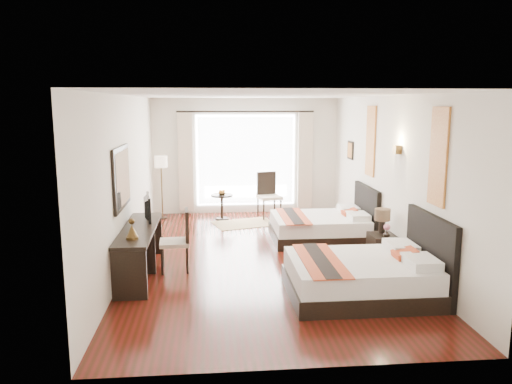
{
  "coord_description": "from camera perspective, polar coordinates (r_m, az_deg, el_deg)",
  "views": [
    {
      "loc": [
        -0.86,
        -8.37,
        2.66
      ],
      "look_at": [
        -0.05,
        0.49,
        1.08
      ],
      "focal_mm": 35.0,
      "sensor_mm": 36.0,
      "label": 1
    }
  ],
  "objects": [
    {
      "name": "ceiling",
      "position": [
        8.42,
        0.62,
        10.93
      ],
      "size": [
        4.5,
        7.5,
        0.02
      ],
      "primitive_type": "cube",
      "color": "white",
      "rests_on": "wall_headboard"
    },
    {
      "name": "window_glass",
      "position": [
        12.21,
        -1.18,
        3.64
      ],
      "size": [
        2.4,
        0.02,
        2.2
      ],
      "primitive_type": "cube",
      "color": "white",
      "rests_on": "wall_window"
    },
    {
      "name": "bed_far",
      "position": [
        9.95,
        7.75,
        -3.9
      ],
      "size": [
        1.91,
        1.49,
        1.07
      ],
      "color": "black",
      "rests_on": "floor"
    },
    {
      "name": "floor_lamp",
      "position": [
        11.73,
        -10.79,
        2.93
      ],
      "size": [
        0.3,
        0.3,
        1.48
      ],
      "color": "black",
      "rests_on": "floor"
    },
    {
      "name": "bronze_figurine",
      "position": [
        7.34,
        -13.99,
        -4.24
      ],
      "size": [
        0.23,
        0.23,
        0.26
      ],
      "primitive_type": null,
      "rotation": [
        0.0,
        0.0,
        0.37
      ],
      "color": "#473419",
      "rests_on": "console_desk"
    },
    {
      "name": "mirror_frame",
      "position": [
        7.89,
        -15.13,
        1.61
      ],
      "size": [
        0.04,
        1.25,
        0.95
      ],
      "primitive_type": "cube",
      "color": "black",
      "rests_on": "wall_desk"
    },
    {
      "name": "vase",
      "position": [
        8.51,
        14.71,
        -4.57
      ],
      "size": [
        0.14,
        0.14,
        0.12
      ],
      "primitive_type": "imported",
      "rotation": [
        0.0,
        0.0,
        0.22
      ],
      "color": "black",
      "rests_on": "nightstand"
    },
    {
      "name": "bed_near",
      "position": [
        7.24,
        12.46,
        -9.24
      ],
      "size": [
        2.04,
        1.59,
        1.15
      ],
      "color": "black",
      "rests_on": "floor"
    },
    {
      "name": "jute_rug",
      "position": [
        11.24,
        -1.35,
        -3.62
      ],
      "size": [
        1.52,
        1.23,
        0.01
      ],
      "primitive_type": "cube",
      "rotation": [
        0.0,
        0.0,
        0.28
      ],
      "color": "#9E815F",
      "rests_on": "floor"
    },
    {
      "name": "side_table",
      "position": [
        11.64,
        -3.91,
        -1.71
      ],
      "size": [
        0.51,
        0.51,
        0.59
      ],
      "primitive_type": "cylinder",
      "color": "black",
      "rests_on": "floor"
    },
    {
      "name": "wall_window",
      "position": [
        12.22,
        -1.19,
        4.12
      ],
      "size": [
        4.5,
        0.01,
        2.8
      ],
      "primitive_type": "cube",
      "color": "silver",
      "rests_on": "floor"
    },
    {
      "name": "drape_right",
      "position": [
        12.3,
        5.61,
        3.55
      ],
      "size": [
        0.35,
        0.14,
        2.35
      ],
      "primitive_type": "cube",
      "color": "#C3B497",
      "rests_on": "floor"
    },
    {
      "name": "wall_entry",
      "position": [
        4.87,
        5.11,
        -4.97
      ],
      "size": [
        4.5,
        0.01,
        2.8
      ],
      "primitive_type": "cube",
      "color": "silver",
      "rests_on": "floor"
    },
    {
      "name": "nightstand",
      "position": [
        8.75,
        14.23,
        -6.3
      ],
      "size": [
        0.41,
        0.51,
        0.49
      ],
      "primitive_type": "cube",
      "color": "black",
      "rests_on": "floor"
    },
    {
      "name": "desk_chair",
      "position": [
        8.19,
        -9.12,
        -6.8
      ],
      "size": [
        0.49,
        0.49,
        1.0
      ],
      "rotation": [
        0.0,
        0.0,
        3.2
      ],
      "color": "#B9A58E",
      "rests_on": "floor"
    },
    {
      "name": "wall_desk",
      "position": [
        8.58,
        -14.49,
        1.28
      ],
      "size": [
        0.01,
        7.5,
        2.8
      ],
      "primitive_type": "cube",
      "color": "silver",
      "rests_on": "floor"
    },
    {
      "name": "sheer_curtain",
      "position": [
        12.15,
        -1.16,
        3.61
      ],
      "size": [
        2.3,
        0.02,
        2.1
      ],
      "primitive_type": "cube",
      "color": "white",
      "rests_on": "wall_window"
    },
    {
      "name": "wall_sconce",
      "position": [
        8.51,
        15.84,
        4.67
      ],
      "size": [
        0.1,
        0.14,
        0.14
      ],
      "primitive_type": "cube",
      "color": "#473419",
      "rests_on": "wall_headboard"
    },
    {
      "name": "window_chair",
      "position": [
        11.77,
        1.48,
        -1.39
      ],
      "size": [
        0.6,
        0.6,
        1.08
      ],
      "rotation": [
        0.0,
        0.0,
        -1.34
      ],
      "color": "#B9A58E",
      "rests_on": "floor"
    },
    {
      "name": "television",
      "position": [
        8.49,
        -12.66,
        -1.74
      ],
      "size": [
        0.21,
        0.73,
        0.42
      ],
      "primitive_type": "imported",
      "rotation": [
        0.0,
        0.0,
        1.73
      ],
      "color": "black",
      "rests_on": "console_desk"
    },
    {
      "name": "table_lamp",
      "position": [
        8.69,
        14.25,
        -2.73
      ],
      "size": [
        0.26,
        0.26,
        0.42
      ],
      "color": "black",
      "rests_on": "nightstand"
    },
    {
      "name": "art_panel_far",
      "position": [
        9.92,
        12.97,
        5.68
      ],
      "size": [
        0.03,
        0.5,
        1.35
      ],
      "primitive_type": "cube",
      "color": "#9B3E16",
      "rests_on": "wall_headboard"
    },
    {
      "name": "mirror_glass",
      "position": [
        7.89,
        -14.95,
        1.61
      ],
      "size": [
        0.01,
        1.12,
        0.82
      ],
      "primitive_type": "cube",
      "color": "white",
      "rests_on": "mirror_frame"
    },
    {
      "name": "wall_headboard",
      "position": [
        9.02,
        14.95,
        1.67
      ],
      "size": [
        0.01,
        7.5,
        2.8
      ],
      "primitive_type": "cube",
      "color": "silver",
      "rests_on": "floor"
    },
    {
      "name": "console_desk",
      "position": [
        8.1,
        -13.14,
        -6.58
      ],
      "size": [
        0.5,
        2.2,
        0.76
      ],
      "primitive_type": "cube",
      "color": "black",
      "rests_on": "floor"
    },
    {
      "name": "fruit_bowl",
      "position": [
        11.55,
        -3.92,
        -0.2
      ],
      "size": [
        0.22,
        0.22,
        0.05
      ],
      "primitive_type": "imported",
      "rotation": [
        0.0,
        0.0,
        0.12
      ],
      "color": "#472F19",
      "rests_on": "side_table"
    },
    {
      "name": "art_panel_near",
      "position": [
        7.23,
        20.12,
        3.8
      ],
      "size": [
        0.03,
        0.5,
        1.35
      ],
      "primitive_type": "cube",
      "color": "#9B3E16",
      "rests_on": "wall_headboard"
    },
    {
      "name": "drape_left",
      "position": [
        12.1,
        -8.03,
        3.39
      ],
      "size": [
        0.35,
        0.14,
        2.35
      ],
      "primitive_type": "cube",
      "color": "#C3B497",
      "rests_on": "floor"
    },
    {
      "name": "floor",
      "position": [
        8.83,
        0.59,
        -7.52
      ],
      "size": [
        4.5,
        7.5,
        0.01
      ],
      "primitive_type": "cube",
      "color": "#331409",
      "rests_on": "ground"
    }
  ]
}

